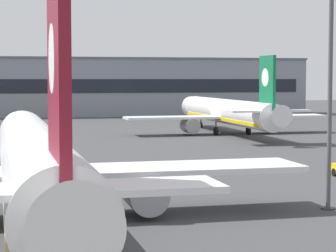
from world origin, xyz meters
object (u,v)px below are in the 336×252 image
object	(u,v)px
apron_lamp_post	(330,95)
safety_cone_by_nose_gear	(31,179)
airliner_background	(228,112)
airliner_foreground	(35,162)

from	to	relation	value
apron_lamp_post	safety_cone_by_nose_gear	bearing A→B (deg)	138.52
airliner_background	apron_lamp_post	world-z (taller)	apron_lamp_post
airliner_background	apron_lamp_post	size ratio (longest dim) A/B	2.83
apron_lamp_post	airliner_foreground	bearing A→B (deg)	178.48
airliner_foreground	airliner_background	size ratio (longest dim) A/B	1.08
airliner_foreground	apron_lamp_post	bearing A→B (deg)	-1.52
airliner_foreground	safety_cone_by_nose_gear	world-z (taller)	airliner_foreground
apron_lamp_post	safety_cone_by_nose_gear	xyz separation A→B (m)	(-17.45, 15.43, -6.81)
airliner_background	safety_cone_by_nose_gear	xyz separation A→B (m)	(-29.11, -39.98, -2.86)
airliner_foreground	safety_cone_by_nose_gear	distance (m)	15.28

